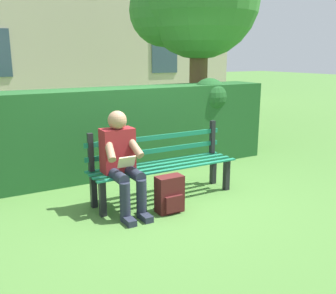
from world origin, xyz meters
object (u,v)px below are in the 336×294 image
at_px(park_bench, 162,164).
at_px(tree, 194,2).
at_px(person_seated, 122,159).
at_px(backpack, 170,194).

distance_m(park_bench, tree, 3.94).
relative_size(park_bench, tree, 0.48).
height_order(person_seated, backpack, person_seated).
bearing_deg(person_seated, park_bench, -165.35).
height_order(park_bench, person_seated, person_seated).
bearing_deg(park_bench, backpack, 71.36).
height_order(park_bench, tree, tree).
distance_m(park_bench, backpack, 0.55).
bearing_deg(backpack, tree, -127.29).
xyz_separation_m(tree, backpack, (2.21, 2.90, -2.58)).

